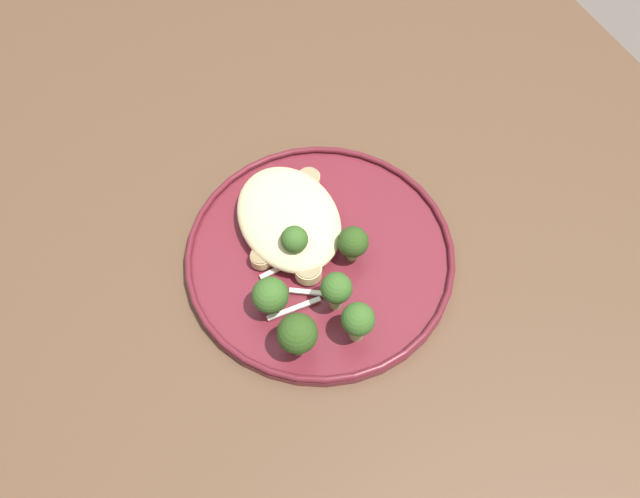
{
  "coord_description": "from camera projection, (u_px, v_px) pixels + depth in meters",
  "views": [
    {
      "loc": [
        -0.31,
        0.16,
        1.33
      ],
      "look_at": [
        -0.01,
        0.02,
        0.76
      ],
      "focal_mm": 34.65,
      "sensor_mm": 36.0,
      "label": 1
    }
  ],
  "objects": [
    {
      "name": "ground",
      "position": [
        325.0,
        423.0,
        1.32
      ],
      "size": [
        6.0,
        6.0,
        0.0
      ],
      "primitive_type": "plane",
      "color": "#665B51"
    },
    {
      "name": "wooden_dining_table",
      "position": [
        329.0,
        281.0,
        0.75
      ],
      "size": [
        1.4,
        1.0,
        0.74
      ],
      "color": "brown",
      "rests_on": "ground"
    },
    {
      "name": "dinner_plate",
      "position": [
        320.0,
        254.0,
        0.67
      ],
      "size": [
        0.29,
        0.29,
        0.02
      ],
      "color": "maroon",
      "rests_on": "wooden_dining_table"
    },
    {
      "name": "noodle_bed",
      "position": [
        289.0,
        218.0,
        0.67
      ],
      "size": [
        0.14,
        0.11,
        0.03
      ],
      "color": "beige",
      "rests_on": "dinner_plate"
    },
    {
      "name": "seared_scallop_left_edge",
      "position": [
        308.0,
        270.0,
        0.64
      ],
      "size": [
        0.03,
        0.03,
        0.02
      ],
      "color": "#E5C689",
      "rests_on": "dinner_plate"
    },
    {
      "name": "seared_scallop_front_small",
      "position": [
        270.0,
        197.0,
        0.69
      ],
      "size": [
        0.03,
        0.03,
        0.02
      ],
      "color": "beige",
      "rests_on": "dinner_plate"
    },
    {
      "name": "seared_scallop_rear_pale",
      "position": [
        309.0,
        179.0,
        0.7
      ],
      "size": [
        0.03,
        0.03,
        0.01
      ],
      "color": "#E5C689",
      "rests_on": "dinner_plate"
    },
    {
      "name": "seared_scallop_tiny_bay",
      "position": [
        261.0,
        258.0,
        0.65
      ],
      "size": [
        0.02,
        0.02,
        0.01
      ],
      "color": "#DBB77A",
      "rests_on": "dinner_plate"
    },
    {
      "name": "seared_scallop_half_hidden",
      "position": [
        268.0,
        232.0,
        0.67
      ],
      "size": [
        0.03,
        0.03,
        0.01
      ],
      "color": "beige",
      "rests_on": "dinner_plate"
    },
    {
      "name": "broccoli_floret_left_leaning",
      "position": [
        297.0,
        334.0,
        0.58
      ],
      "size": [
        0.04,
        0.04,
        0.06
      ],
      "color": "#89A356",
      "rests_on": "dinner_plate"
    },
    {
      "name": "broccoli_floret_near_rim",
      "position": [
        336.0,
        289.0,
        0.6
      ],
      "size": [
        0.03,
        0.03,
        0.05
      ],
      "color": "#89A356",
      "rests_on": "dinner_plate"
    },
    {
      "name": "broccoli_floret_tall_stalk",
      "position": [
        358.0,
        321.0,
        0.59
      ],
      "size": [
        0.03,
        0.03,
        0.06
      ],
      "color": "#89A356",
      "rests_on": "dinner_plate"
    },
    {
      "name": "broccoli_floret_front_edge",
      "position": [
        270.0,
        296.0,
        0.61
      ],
      "size": [
        0.04,
        0.04,
        0.05
      ],
      "color": "#7A994C",
      "rests_on": "dinner_plate"
    },
    {
      "name": "broccoli_floret_right_tilted",
      "position": [
        353.0,
        243.0,
        0.64
      ],
      "size": [
        0.03,
        0.03,
        0.05
      ],
      "color": "#7A994C",
      "rests_on": "dinner_plate"
    },
    {
      "name": "broccoli_floret_split_head",
      "position": [
        294.0,
        241.0,
        0.64
      ],
      "size": [
        0.03,
        0.03,
        0.05
      ],
      "color": "#7A994C",
      "rests_on": "dinner_plate"
    },
    {
      "name": "onion_sliver_long_sliver",
      "position": [
        283.0,
        266.0,
        0.65
      ],
      "size": [
        0.01,
        0.05,
        0.0
      ],
      "primitive_type": "cube",
      "rotation": [
        0.0,
        0.0,
        1.67
      ],
      "color": "silver",
      "rests_on": "dinner_plate"
    },
    {
      "name": "onion_sliver_curled_piece",
      "position": [
        315.0,
        293.0,
        0.64
      ],
      "size": [
        0.03,
        0.05,
        0.0
      ],
      "primitive_type": "cube",
      "rotation": [
        0.0,
        0.0,
        1.03
      ],
      "color": "silver",
      "rests_on": "dinner_plate"
    },
    {
      "name": "onion_sliver_pale_crescent",
      "position": [
        294.0,
        309.0,
        0.63
      ],
      "size": [
        0.01,
        0.06,
        0.0
      ],
      "primitive_type": "cube",
      "rotation": [
        0.0,
        0.0,
        4.67
      ],
      "color": "silver",
      "rests_on": "dinner_plate"
    }
  ]
}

